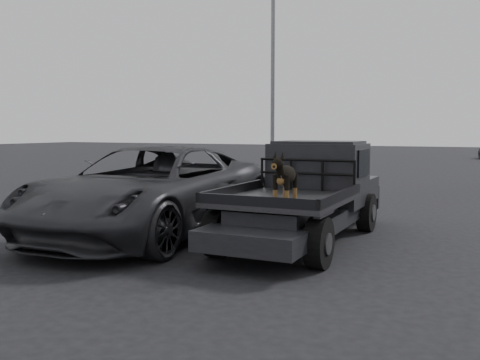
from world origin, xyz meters
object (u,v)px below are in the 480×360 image
at_px(parked_suv, 151,190).
at_px(flatbed_ute, 302,216).
at_px(floodlight_near, 273,15).
at_px(dog, 285,179).

bearing_deg(parked_suv, flatbed_ute, 9.23).
xyz_separation_m(flatbed_ute, floodlight_near, (-6.00, 13.43, 6.60)).
distance_m(flatbed_ute, dog, 1.91).
bearing_deg(dog, parked_suv, 160.78).
relative_size(dog, parked_suv, 0.12).
distance_m(flatbed_ute, floodlight_near, 16.12).
relative_size(flatbed_ute, dog, 7.30).
bearing_deg(dog, flatbed_ute, 100.06).
bearing_deg(parked_suv, dog, -21.80).
relative_size(flatbed_ute, floodlight_near, 0.42).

